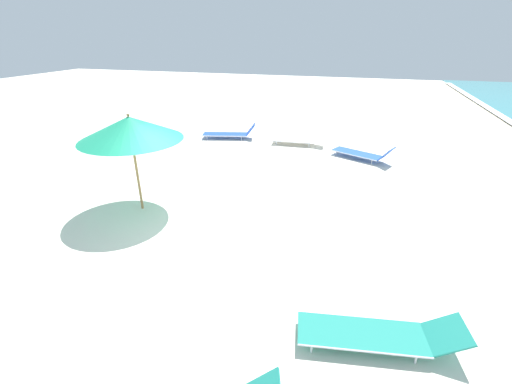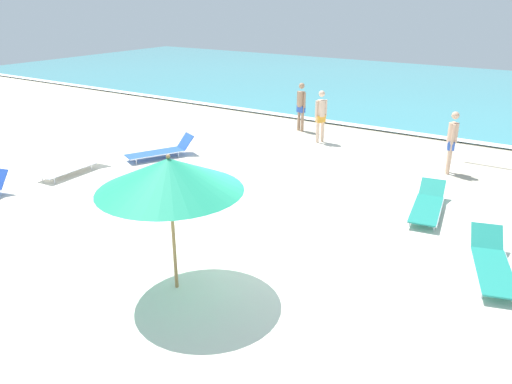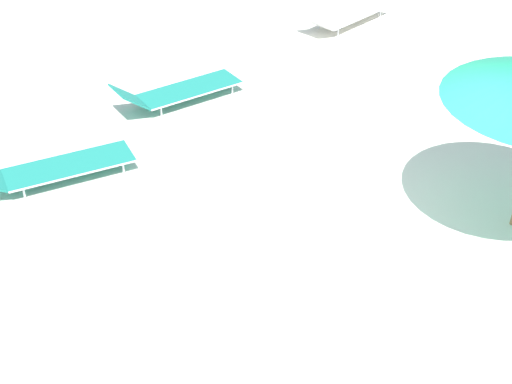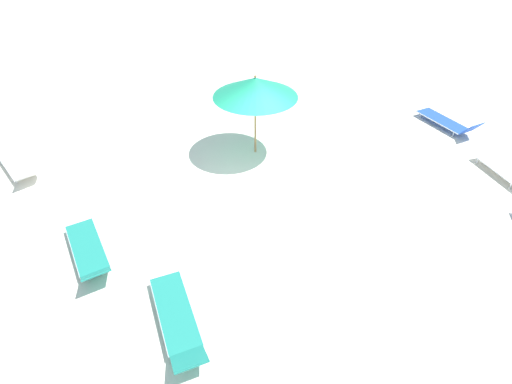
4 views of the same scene
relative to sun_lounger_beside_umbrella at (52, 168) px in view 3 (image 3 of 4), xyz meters
name	(u,v)px [view 3 (image 3 of 4)]	position (x,y,z in m)	size (l,w,h in m)	color
ground_plane	(375,241)	(-2.45, -3.80, -0.28)	(60.00, 60.00, 0.16)	silver
sun_lounger_beside_umbrella	(52,168)	(0.00, 0.00, 0.00)	(0.96, 2.33, 0.47)	#1E8475
sun_lounger_mid_beach_solo	(177,91)	(1.74, -2.12, 0.01)	(1.22, 2.26, 0.52)	#1E8475
sun_lounger_mid_beach_pair_a	(343,15)	(3.96, -5.98, 0.01)	(1.55, 2.17, 0.59)	white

